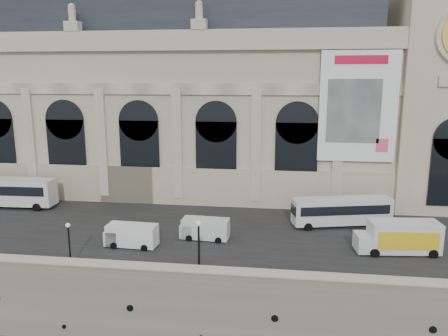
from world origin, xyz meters
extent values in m
cube|color=gray|center=(0.00, 35.00, 3.00)|extent=(160.00, 70.00, 6.00)
cube|color=#2D2D2D|center=(0.00, 14.00, 6.03)|extent=(160.00, 24.00, 0.06)
cube|color=gray|center=(0.00, 0.60, 6.55)|extent=(160.00, 1.20, 1.10)
cube|color=beige|center=(0.00, 0.60, 7.15)|extent=(160.00, 1.40, 0.12)
cube|color=beige|center=(-6.00, 31.00, 17.00)|extent=(68.00, 18.00, 22.00)
cube|color=beige|center=(-6.00, 21.85, 8.50)|extent=(68.60, 0.40, 5.00)
cube|color=beige|center=(-6.00, 21.70, 26.80)|extent=(69.00, 0.80, 2.40)
cube|color=beige|center=(-6.00, 21.85, 21.00)|extent=(68.00, 0.30, 1.40)
cube|color=#272C34|center=(-6.00, 31.00, 31.00)|extent=(64.00, 15.00, 6.00)
cube|color=beige|center=(-19.00, 21.75, 14.00)|extent=(1.20, 0.50, 14.00)
cube|color=black|center=(-14.00, 21.82, 12.50)|extent=(5.20, 0.25, 9.00)
cylinder|color=black|center=(-14.00, 21.82, 17.00)|extent=(5.20, 0.25, 5.20)
cube|color=beige|center=(-9.00, 21.75, 14.00)|extent=(1.20, 0.50, 14.00)
cube|color=black|center=(-4.00, 21.82, 12.50)|extent=(5.20, 0.25, 9.00)
cylinder|color=black|center=(-4.00, 21.82, 17.00)|extent=(5.20, 0.25, 5.20)
cube|color=beige|center=(1.00, 21.75, 14.00)|extent=(1.20, 0.50, 14.00)
cube|color=black|center=(6.00, 21.82, 12.50)|extent=(5.20, 0.25, 9.00)
cylinder|color=black|center=(6.00, 21.82, 17.00)|extent=(5.20, 0.25, 5.20)
cube|color=beige|center=(11.00, 21.75, 14.00)|extent=(1.20, 0.50, 14.00)
cube|color=black|center=(16.00, 21.82, 12.50)|extent=(5.20, 0.25, 9.00)
cylinder|color=black|center=(16.00, 21.82, 17.00)|extent=(5.20, 0.25, 5.20)
cube|color=beige|center=(21.00, 21.75, 14.00)|extent=(1.20, 0.50, 14.00)
cube|color=white|center=(23.00, 21.55, 19.00)|extent=(9.00, 0.35, 13.00)
cube|color=red|center=(23.00, 21.35, 24.40)|extent=(6.00, 0.06, 1.00)
cube|color=gray|center=(22.50, 21.35, 18.50)|extent=(6.20, 0.06, 7.50)
cube|color=#DC4D65|center=(26.00, 21.35, 14.50)|extent=(1.40, 0.06, 1.60)
cube|color=beige|center=(34.00, 28.00, 21.00)|extent=(12.00, 14.00, 30.00)
cube|color=silver|center=(-20.67, 17.89, 8.12)|extent=(12.79, 3.09, 3.28)
cube|color=black|center=(-20.72, 19.25, 8.54)|extent=(11.64, 0.49, 1.16)
cylinder|color=black|center=(-15.86, 16.73, 6.53)|extent=(1.07, 0.35, 1.06)
cylinder|color=black|center=(-15.96, 19.37, 6.53)|extent=(1.07, 0.35, 1.06)
cube|color=silver|center=(21.03, 16.10, 7.83)|extent=(11.23, 4.82, 2.84)
cube|color=black|center=(15.66, 14.80, 8.11)|extent=(0.57, 2.07, 1.10)
cube|color=black|center=(21.31, 14.95, 8.20)|extent=(9.82, 2.45, 1.01)
cube|color=black|center=(20.75, 17.26, 8.20)|extent=(9.82, 2.45, 1.01)
cylinder|color=black|center=(17.29, 14.02, 6.46)|extent=(0.96, 0.48, 0.92)
cylinder|color=black|center=(16.75, 16.24, 6.46)|extent=(0.96, 0.48, 0.92)
cylinder|color=black|center=(25.31, 15.96, 6.46)|extent=(0.96, 0.48, 0.92)
cylinder|color=black|center=(24.77, 18.19, 6.46)|extent=(0.96, 0.48, 0.92)
cube|color=white|center=(-0.18, 7.26, 7.23)|extent=(5.00, 2.17, 2.09)
cube|color=white|center=(-2.14, 7.36, 6.91)|extent=(1.47, 1.98, 1.45)
cube|color=black|center=(-2.65, 7.39, 7.41)|extent=(0.15, 1.63, 0.73)
cylinder|color=black|center=(-1.80, 6.39, 6.34)|extent=(0.70, 0.26, 0.69)
cylinder|color=black|center=(-1.70, 8.29, 6.34)|extent=(0.70, 0.26, 0.69)
cylinder|color=black|center=(1.33, 6.22, 6.34)|extent=(0.70, 0.26, 0.69)
cylinder|color=black|center=(1.43, 8.12, 6.34)|extent=(0.70, 0.26, 0.69)
cube|color=silver|center=(6.64, 10.17, 7.19)|extent=(4.88, 2.16, 2.03)
cube|color=silver|center=(4.74, 10.29, 6.88)|extent=(1.45, 1.94, 1.41)
cube|color=black|center=(4.25, 10.32, 7.37)|extent=(0.16, 1.59, 0.71)
cylinder|color=black|center=(5.06, 9.34, 6.34)|extent=(0.68, 0.26, 0.67)
cylinder|color=black|center=(5.18, 11.19, 6.34)|extent=(0.68, 0.26, 0.67)
cylinder|color=black|center=(8.11, 9.14, 6.34)|extent=(0.68, 0.26, 0.67)
cylinder|color=black|center=(8.23, 10.99, 6.34)|extent=(0.68, 0.26, 0.67)
cube|color=silver|center=(25.90, 9.17, 7.66)|extent=(6.64, 3.09, 2.89)
cube|color=gold|center=(26.02, 7.91, 7.66)|extent=(5.55, 0.61, 1.72)
cube|color=red|center=(26.02, 7.91, 7.66)|extent=(3.20, 0.36, 0.64)
cube|color=silver|center=(22.27, 8.81, 7.02)|extent=(1.94, 2.52, 1.61)
cylinder|color=black|center=(23.03, 7.65, 6.43)|extent=(0.88, 0.38, 0.86)
cylinder|color=black|center=(22.79, 10.10, 6.43)|extent=(0.88, 0.38, 0.86)
cylinder|color=black|center=(28.37, 8.18, 6.43)|extent=(0.88, 0.38, 0.86)
cylinder|color=black|center=(28.12, 10.63, 6.43)|extent=(0.88, 0.38, 0.86)
cylinder|color=black|center=(-4.14, 2.22, 6.19)|extent=(0.41, 0.41, 0.37)
cylinder|color=black|center=(-4.14, 2.22, 7.85)|extent=(0.15, 0.15, 3.71)
sphere|color=beige|center=(-4.14, 2.22, 9.80)|extent=(0.41, 0.41, 0.41)
cylinder|color=black|center=(7.50, 2.00, 6.22)|extent=(0.49, 0.49, 0.45)
cylinder|color=black|center=(7.50, 2.00, 8.24)|extent=(0.18, 0.18, 4.47)
sphere|color=beige|center=(7.50, 2.00, 10.59)|extent=(0.49, 0.49, 0.49)
camera|label=1|loc=(14.14, -31.87, 22.52)|focal=35.00mm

